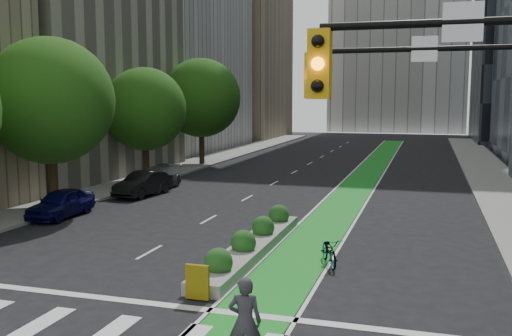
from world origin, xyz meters
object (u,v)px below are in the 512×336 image
Objects in this scene: median_planter at (252,243)px; parked_car_left_near at (61,203)px; bicycle at (329,251)px; parked_car_left_mid at (143,184)px; cyclist at (245,321)px; parked_car_left_far at (157,178)px.

parked_car_left_near is (-10.70, 3.42, 0.32)m from median_planter.
bicycle is (3.00, -0.66, 0.12)m from median_planter.
bicycle is at bearing -18.11° from parked_car_left_near.
bicycle is at bearing -33.59° from parked_car_left_mid.
median_planter is 14.03m from parked_car_left_mid.
median_planter is 5.47× the size of bicycle.
cyclist is (2.51, -8.60, 0.62)m from median_planter.
cyclist reaches higher than parked_car_left_mid.
cyclist is at bearing -50.27° from parked_car_left_mid.
parked_car_left_mid is at bearing -67.26° from cyclist.
cyclist is at bearing -116.34° from bicycle.
parked_car_left_near is (-13.21, 12.02, -0.30)m from cyclist.
parked_car_left_far is at bearing 103.47° from parked_car_left_mid.
median_planter is at bearing 144.81° from bicycle.
parked_car_left_mid is (-12.81, 10.69, 0.21)m from bicycle.
parked_car_left_mid is (0.89, 6.61, 0.02)m from parked_car_left_near.
parked_car_left_near is 0.84× the size of parked_car_left_far.
parked_car_left_near is at bearing -53.03° from cyclist.
parked_car_left_far reaches higher than bicycle.
median_planter is at bearing -84.47° from cyclist.
cyclist reaches higher than median_planter.
cyclist reaches higher than bicycle.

